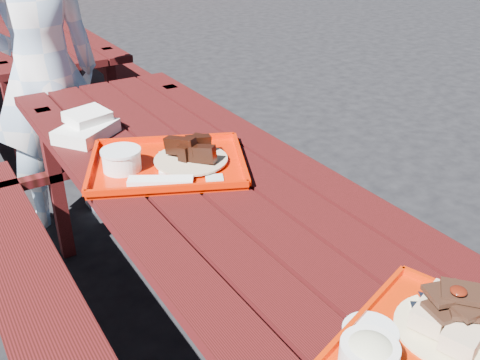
# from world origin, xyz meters

# --- Properties ---
(ground) EXTENTS (60.00, 60.00, 0.00)m
(ground) POSITION_xyz_m (0.00, 0.00, 0.00)
(ground) COLOR black
(ground) RESTS_ON ground
(picnic_table_near) EXTENTS (1.41, 2.40, 0.75)m
(picnic_table_near) POSITION_xyz_m (-0.00, 0.00, 0.56)
(picnic_table_near) COLOR #400C0E
(picnic_table_near) RESTS_ON ground
(picnic_table_far) EXTENTS (1.41, 2.40, 0.75)m
(picnic_table_far) POSITION_xyz_m (-0.00, 2.80, 0.56)
(picnic_table_far) COLOR #400C0E
(picnic_table_far) RESTS_ON ground
(near_tray) EXTENTS (0.50, 0.44, 0.13)m
(near_tray) POSITION_xyz_m (-0.02, -0.85, 0.78)
(near_tray) COLOR #BA2102
(near_tray) RESTS_ON picnic_table_near
(far_tray) EXTENTS (0.62, 0.56, 0.09)m
(far_tray) POSITION_xyz_m (-0.10, 0.16, 0.78)
(far_tray) COLOR red
(far_tray) RESTS_ON picnic_table_near
(white_cloth) EXTENTS (0.27, 0.26, 0.09)m
(white_cloth) POSITION_xyz_m (-0.23, 0.57, 0.79)
(white_cloth) COLOR white
(white_cloth) RESTS_ON picnic_table_near
(person) EXTENTS (0.59, 0.39, 1.59)m
(person) POSITION_xyz_m (-0.20, 1.32, 0.80)
(person) COLOR #A7C5E7
(person) RESTS_ON ground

